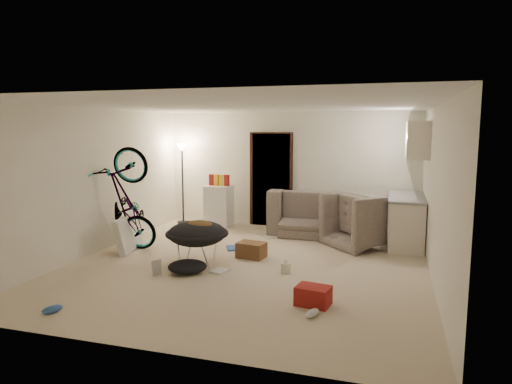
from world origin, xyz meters
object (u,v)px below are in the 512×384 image
(armchair, at_px, (368,226))
(tv_box, at_px, (128,233))
(mini_fridge, at_px, (219,206))
(drink_case_b, at_px, (313,296))
(bicycle, at_px, (127,223))
(kitchen_counter, at_px, (406,222))
(juicer, at_px, (286,267))
(drink_case_a, at_px, (251,250))
(sofa, at_px, (327,218))
(floor_lamp, at_px, (182,166))
(saucer_chair, at_px, (197,239))

(armchair, height_order, tv_box, armchair)
(mini_fridge, height_order, drink_case_b, mini_fridge)
(bicycle, bearing_deg, kitchen_counter, -71.83)
(juicer, bearing_deg, drink_case_a, 139.06)
(armchair, bearing_deg, sofa, 9.47)
(juicer, bearing_deg, floor_lamp, 136.63)
(kitchen_counter, relative_size, saucer_chair, 1.51)
(kitchen_counter, distance_m, juicer, 2.88)
(kitchen_counter, bearing_deg, mini_fridge, 172.00)
(floor_lamp, height_order, drink_case_b, floor_lamp)
(drink_case_b, bearing_deg, saucer_chair, 160.59)
(tv_box, bearing_deg, armchair, 8.73)
(sofa, distance_m, saucer_chair, 3.18)
(kitchen_counter, bearing_deg, juicer, -127.81)
(drink_case_b, bearing_deg, bicycle, 165.60)
(saucer_chair, bearing_deg, kitchen_counter, 35.32)
(sofa, xyz_separation_m, saucer_chair, (-1.67, -2.71, 0.08))
(sofa, bearing_deg, drink_case_a, 64.18)
(saucer_chair, bearing_deg, tv_box, 163.29)
(armchair, bearing_deg, saucer_chair, 86.31)
(drink_case_b, distance_m, juicer, 1.27)
(sofa, bearing_deg, floor_lamp, -4.08)
(juicer, bearing_deg, drink_case_b, -61.85)
(bicycle, distance_m, mini_fridge, 2.49)
(drink_case_b, bearing_deg, armchair, 90.84)
(juicer, bearing_deg, armchair, 62.27)
(tv_box, height_order, juicer, tv_box)
(floor_lamp, bearing_deg, drink_case_b, -47.61)
(floor_lamp, relative_size, drink_case_b, 4.45)
(floor_lamp, bearing_deg, tv_box, -87.66)
(armchair, bearing_deg, floor_lamp, 35.48)
(drink_case_a, bearing_deg, mini_fridge, 132.22)
(sofa, relative_size, armchair, 2.09)
(saucer_chair, relative_size, juicer, 4.46)
(kitchen_counter, bearing_deg, armchair, -163.18)
(kitchen_counter, height_order, drink_case_a, kitchen_counter)
(drink_case_a, bearing_deg, sofa, 73.75)
(mini_fridge, height_order, saucer_chair, mini_fridge)
(floor_lamp, distance_m, tv_box, 2.65)
(kitchen_counter, relative_size, armchair, 1.36)
(juicer, bearing_deg, kitchen_counter, 52.19)
(bicycle, distance_m, saucer_chair, 1.61)
(tv_box, bearing_deg, mini_fridge, 58.08)
(drink_case_b, bearing_deg, sofa, 104.92)
(bicycle, bearing_deg, drink_case_b, -116.49)
(armchair, xyz_separation_m, mini_fridge, (-3.24, 0.75, 0.09))
(bicycle, xyz_separation_m, juicer, (2.98, -0.46, -0.40))
(sofa, height_order, bicycle, bicycle)
(kitchen_counter, distance_m, bicycle, 5.06)
(floor_lamp, relative_size, drink_case_a, 4.01)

